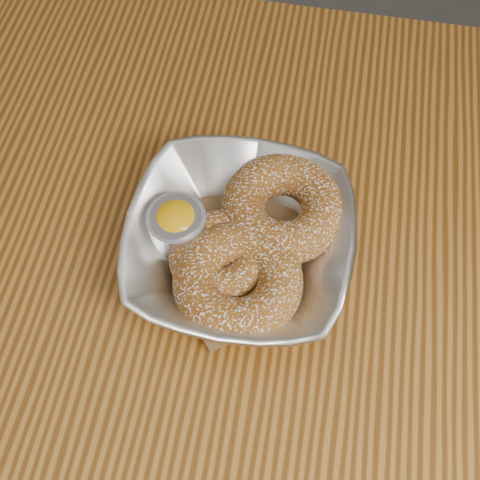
% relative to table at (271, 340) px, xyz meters
% --- Properties ---
extents(ground_plane, '(4.00, 4.00, 0.00)m').
position_rel_table_xyz_m(ground_plane, '(0.00, 0.00, -0.65)').
color(ground_plane, '#565659').
rests_on(ground_plane, ground).
extents(table, '(1.20, 0.80, 0.75)m').
position_rel_table_xyz_m(table, '(0.00, 0.00, 0.00)').
color(table, brown).
rests_on(table, ground_plane).
extents(serving_bowl, '(0.21, 0.21, 0.05)m').
position_rel_table_xyz_m(serving_bowl, '(-0.04, 0.05, 0.12)').
color(serving_bowl, silver).
rests_on(serving_bowl, table).
extents(parchment, '(0.20, 0.20, 0.00)m').
position_rel_table_xyz_m(parchment, '(-0.04, 0.05, 0.11)').
color(parchment, brown).
rests_on(parchment, table).
extents(donut_back, '(0.14, 0.14, 0.04)m').
position_rel_table_xyz_m(donut_back, '(-0.01, 0.09, 0.13)').
color(donut_back, brown).
rests_on(donut_back, parchment).
extents(donut_front, '(0.16, 0.16, 0.04)m').
position_rel_table_xyz_m(donut_front, '(-0.04, 0.01, 0.13)').
color(donut_front, brown).
rests_on(donut_front, parchment).
extents(donut_extra, '(0.10, 0.10, 0.03)m').
position_rel_table_xyz_m(donut_extra, '(-0.06, 0.03, 0.13)').
color(donut_extra, brown).
rests_on(donut_extra, parchment).
extents(ramekin, '(0.05, 0.05, 0.05)m').
position_rel_table_xyz_m(ramekin, '(-0.10, 0.05, 0.13)').
color(ramekin, silver).
rests_on(ramekin, table).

